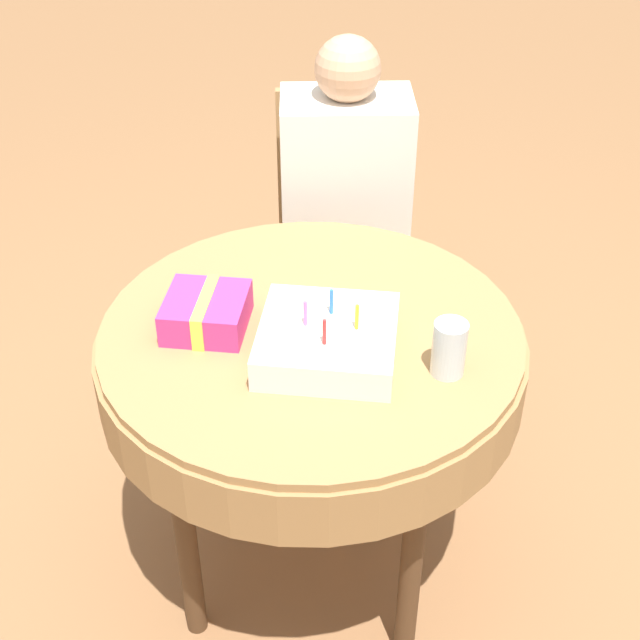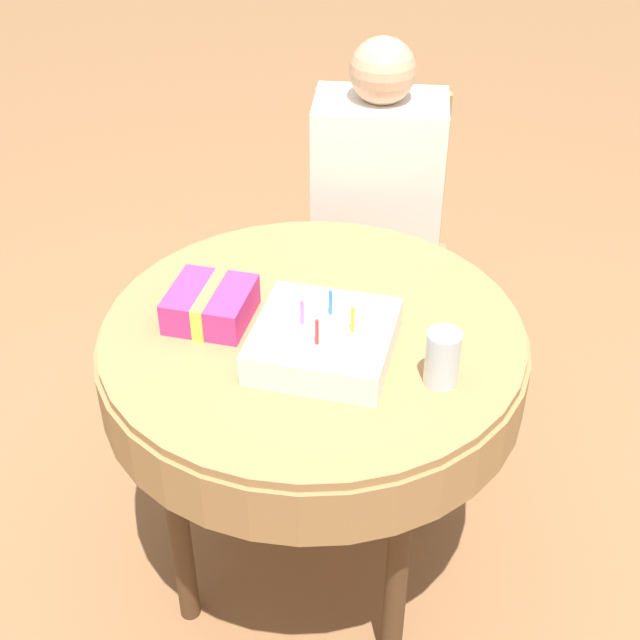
{
  "view_description": "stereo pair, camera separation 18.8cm",
  "coord_description": "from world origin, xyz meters",
  "px_view_note": "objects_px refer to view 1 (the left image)",
  "views": [
    {
      "loc": [
        0.21,
        -1.53,
        1.91
      ],
      "look_at": [
        0.02,
        -0.03,
        0.8
      ],
      "focal_mm": 50.0,
      "sensor_mm": 36.0,
      "label": 1
    },
    {
      "loc": [
        0.39,
        -1.5,
        1.91
      ],
      "look_at": [
        0.02,
        -0.03,
        0.8
      ],
      "focal_mm": 50.0,
      "sensor_mm": 36.0,
      "label": 2
    }
  ],
  "objects_px": {
    "chair": "(343,243)",
    "drinking_glass": "(449,348)",
    "gift_box": "(206,312)",
    "person": "(346,203)",
    "birthday_cake": "(328,340)"
  },
  "relations": [
    {
      "from": "drinking_glass",
      "to": "chair",
      "type": "bearing_deg",
      "value": 108.31
    },
    {
      "from": "person",
      "to": "drinking_glass",
      "type": "relative_size",
      "value": 9.62
    },
    {
      "from": "drinking_glass",
      "to": "gift_box",
      "type": "distance_m",
      "value": 0.53
    },
    {
      "from": "chair",
      "to": "drinking_glass",
      "type": "distance_m",
      "value": 1.01
    },
    {
      "from": "person",
      "to": "gift_box",
      "type": "relative_size",
      "value": 6.47
    },
    {
      "from": "birthday_cake",
      "to": "drinking_glass",
      "type": "xyz_separation_m",
      "value": [
        0.25,
        -0.03,
        0.02
      ]
    },
    {
      "from": "chair",
      "to": "gift_box",
      "type": "bearing_deg",
      "value": -113.35
    },
    {
      "from": "chair",
      "to": "person",
      "type": "bearing_deg",
      "value": -90.0
    },
    {
      "from": "drinking_glass",
      "to": "gift_box",
      "type": "relative_size",
      "value": 0.67
    },
    {
      "from": "chair",
      "to": "drinking_glass",
      "type": "bearing_deg",
      "value": -79.98
    },
    {
      "from": "chair",
      "to": "gift_box",
      "type": "xyz_separation_m",
      "value": [
        -0.22,
        -0.81,
        0.3
      ]
    },
    {
      "from": "drinking_glass",
      "to": "person",
      "type": "bearing_deg",
      "value": 109.49
    },
    {
      "from": "chair",
      "to": "gift_box",
      "type": "relative_size",
      "value": 5.22
    },
    {
      "from": "gift_box",
      "to": "drinking_glass",
      "type": "bearing_deg",
      "value": -10.17
    },
    {
      "from": "birthday_cake",
      "to": "drinking_glass",
      "type": "bearing_deg",
      "value": -6.78
    }
  ]
}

